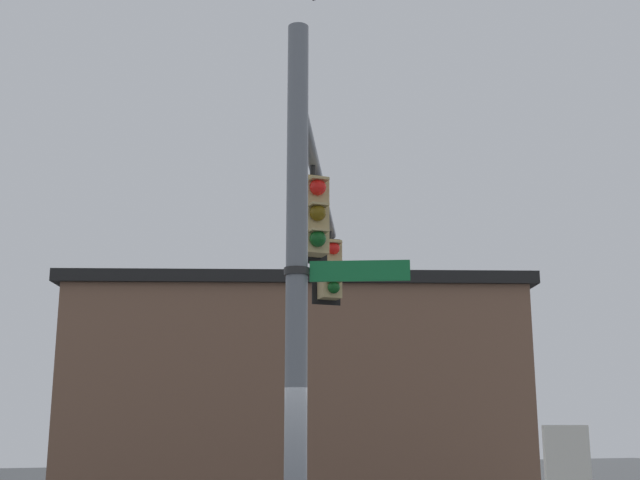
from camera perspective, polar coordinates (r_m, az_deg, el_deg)
name	(u,v)px	position (r m, az deg, el deg)	size (l,w,h in m)	color
signal_pole	(296,313)	(8.47, -1.67, -5.17)	(0.23, 0.23, 6.53)	slate
mast_arm	(319,185)	(12.14, -0.06, 3.87)	(0.16, 0.16, 6.46)	slate
traffic_light_nearest_pole	(313,215)	(10.78, -0.48, 1.75)	(0.54, 0.49, 1.31)	black
traffic_light_mid_inner	(330,269)	(14.43, 0.72, -2.06)	(0.54, 0.49, 1.31)	black
street_name_sign	(331,271)	(8.52, 0.79, -2.22)	(1.22, 0.66, 0.22)	#147238
storefront_building	(296,398)	(21.86, -1.70, -11.05)	(12.95, 10.28, 5.72)	brown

